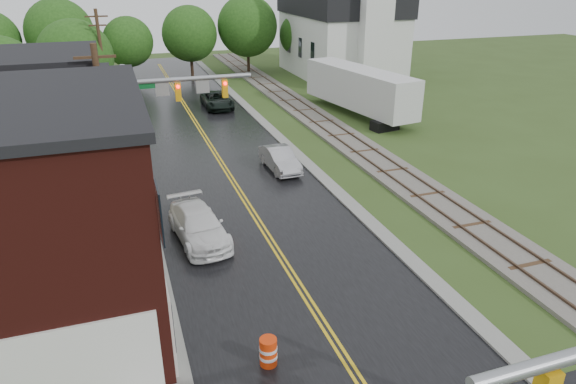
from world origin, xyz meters
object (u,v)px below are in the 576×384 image
tree_left_c (3,79)px  sedan_silver (280,159)px  construction_barrel (268,352)px  pickup_white (199,225)px  utility_pole_b (107,137)px  church (345,26)px  suv_dark (217,100)px  traffic_signal_far (166,102)px  tree_left_e (78,59)px  utility_pole_c (103,62)px  semi_trailer (360,88)px

tree_left_c → sedan_silver: tree_left_c is taller
tree_left_c → construction_barrel: (11.34, -29.90, -4.00)m
tree_left_c → pickup_white: tree_left_c is taller
utility_pole_b → sedan_silver: 11.94m
church → utility_pole_b: 41.55m
tree_left_c → suv_dark: size_ratio=1.44×
traffic_signal_far → tree_left_e: (-5.38, 18.90, -0.16)m
tree_left_e → sedan_silver: bearing=-57.4°
traffic_signal_far → pickup_white: (0.27, -7.77, -4.22)m
church → tree_left_e: bearing=-164.8°
tree_left_e → suv_dark: bearing=-9.4°
traffic_signal_far → tree_left_c: tree_left_c is taller
sedan_silver → utility_pole_c: bearing=117.9°
church → utility_pole_b: (-26.80, -31.74, -1.11)m
suv_dark → pickup_white: (-5.95, -24.75, 0.02)m
construction_barrel → semi_trailer: bearing=58.8°
construction_barrel → church: bearing=62.8°
sedan_silver → tree_left_c: bearing=140.1°
utility_pole_b → suv_dark: 24.29m
tree_left_e → sedan_silver: (12.20, -19.06, -4.09)m
sedan_silver → pickup_white: (-6.55, -7.61, 0.04)m
semi_trailer → pickup_white: bearing=-133.5°
semi_trailer → sedan_silver: bearing=-135.4°
utility_pole_b → tree_left_c: bearing=111.5°
pickup_white → sedan_silver: bearing=43.1°
tree_left_e → suv_dark: 12.44m
pickup_white → construction_barrel: size_ratio=5.06×
tree_left_e → construction_barrel: bearing=-80.0°
utility_pole_b → utility_pole_c: bearing=90.0°
church → suv_dark: 20.46m
suv_dark → traffic_signal_far: bearing=-110.0°
church → utility_pole_b: size_ratio=2.22×
traffic_signal_far → utility_pole_b: utility_pole_b is taller
traffic_signal_far → tree_left_e: tree_left_e is taller
utility_pole_c → sedan_silver: 20.34m
tree_left_c → utility_pole_b: bearing=-68.5°
church → construction_barrel: 49.47m
traffic_signal_far → tree_left_e: size_ratio=0.90×
tree_left_e → church: bearing=15.2°
utility_pole_c → sedan_silver: utility_pole_c is taller
church → sedan_silver: size_ratio=4.58×
suv_dark → semi_trailer: semi_trailer is taller
utility_pole_c → tree_left_e: bearing=137.2°
semi_trailer → tree_left_e: bearing=159.8°
traffic_signal_far → construction_barrel: 17.60m
church → traffic_signal_far: bearing=-131.3°
utility_pole_c → sedan_silver: size_ratio=2.06×
church → traffic_signal_far: size_ratio=2.72×
semi_trailer → utility_pole_c: bearing=162.6°
sedan_silver → semi_trailer: (10.75, 10.60, 1.69)m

